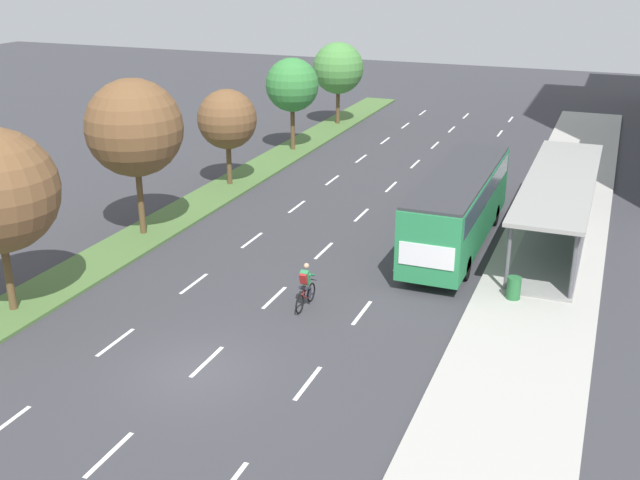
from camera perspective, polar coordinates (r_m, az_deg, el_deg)
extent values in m
plane|color=#38383D|center=(24.43, -9.25, -9.72)|extent=(140.00, 140.00, 0.00)
cube|color=#4C7038|center=(44.32, -5.50, 4.77)|extent=(2.60, 52.00, 0.12)
cube|color=#ADAAA3|center=(39.83, 17.68, 1.99)|extent=(4.50, 52.00, 0.15)
cube|color=white|center=(23.41, -22.60, -12.71)|extent=(0.14, 2.05, 0.01)
cube|color=white|center=(26.68, -15.07, -7.40)|extent=(0.14, 2.05, 0.01)
cube|color=white|center=(30.48, -9.42, -3.23)|extent=(0.14, 2.05, 0.01)
cube|color=white|center=(34.63, -5.12, -0.01)|extent=(0.14, 2.05, 0.01)
cube|color=white|center=(39.02, -1.75, 2.51)|extent=(0.14, 2.05, 0.01)
cube|color=white|center=(43.58, 0.92, 4.51)|extent=(0.14, 2.05, 0.01)
cube|color=white|center=(48.25, 3.10, 6.11)|extent=(0.14, 2.05, 0.01)
cube|color=white|center=(53.02, 4.90, 7.43)|extent=(0.14, 2.05, 0.01)
cube|color=white|center=(57.85, 6.41, 8.52)|extent=(0.14, 2.05, 0.01)
cube|color=white|center=(62.73, 7.69, 9.43)|extent=(0.14, 2.05, 0.01)
cube|color=white|center=(21.38, -15.52, -15.21)|extent=(0.14, 2.05, 0.01)
cube|color=white|center=(24.93, -8.47, -8.99)|extent=(0.14, 2.05, 0.01)
cube|color=white|center=(28.96, -3.43, -4.32)|extent=(0.14, 2.05, 0.01)
cube|color=white|center=(33.30, 0.29, -0.80)|extent=(0.14, 2.05, 0.01)
cube|color=white|center=(37.84, 3.12, 1.89)|extent=(0.14, 2.05, 0.01)
cube|color=white|center=(42.52, 5.35, 3.99)|extent=(0.14, 2.05, 0.01)
cube|color=white|center=(47.30, 7.14, 5.67)|extent=(0.14, 2.05, 0.01)
cube|color=white|center=(52.15, 8.61, 7.04)|extent=(0.14, 2.05, 0.01)
cube|color=white|center=(57.06, 9.83, 8.17)|extent=(0.14, 2.05, 0.01)
cube|color=white|center=(62.00, 10.86, 9.11)|extent=(0.14, 2.05, 0.01)
cube|color=white|center=(23.56, -0.92, -10.66)|extent=(0.14, 2.05, 0.01)
cube|color=white|center=(27.79, 3.16, -5.46)|extent=(0.14, 2.05, 0.01)
cube|color=white|center=(32.29, 6.08, -1.65)|extent=(0.14, 2.05, 0.01)
cube|color=white|center=(36.95, 8.27, 1.22)|extent=(0.14, 2.05, 0.01)
cube|color=white|center=(41.74, 9.97, 3.44)|extent=(0.14, 2.05, 0.01)
cube|color=white|center=(46.60, 11.32, 5.19)|extent=(0.14, 2.05, 0.01)
cube|color=white|center=(51.51, 12.41, 6.61)|extent=(0.14, 2.05, 0.01)
cube|color=white|center=(56.47, 13.32, 7.78)|extent=(0.14, 2.05, 0.01)
cube|color=white|center=(61.46, 14.09, 8.76)|extent=(0.14, 2.05, 0.01)
cube|color=gray|center=(35.82, 17.12, 0.17)|extent=(2.60, 13.39, 0.10)
cylinder|color=#56565B|center=(29.43, 13.91, -1.22)|extent=(0.16, 0.16, 2.60)
cylinder|color=#56565B|center=(41.63, 16.55, 5.05)|extent=(0.16, 0.16, 2.60)
cylinder|color=#56565B|center=(29.27, 18.47, -1.83)|extent=(0.16, 0.16, 2.60)
cylinder|color=#56565B|center=(41.52, 19.79, 4.63)|extent=(0.16, 0.16, 2.60)
cube|color=gray|center=(35.34, 19.34, 1.95)|extent=(0.10, 12.72, 2.34)
cube|color=gray|center=(34.99, 17.59, 4.35)|extent=(2.90, 13.79, 0.16)
cube|color=#28844C|center=(33.74, 10.32, 2.48)|extent=(2.50, 11.20, 2.80)
cube|color=#2D3D4C|center=(33.48, 10.41, 3.86)|extent=(2.54, 10.30, 0.90)
cube|color=#333338|center=(33.31, 10.48, 4.86)|extent=(2.45, 10.98, 0.12)
cube|color=#2D3D4C|center=(38.95, 12.07, 5.39)|extent=(2.25, 0.06, 1.54)
cube|color=white|center=(28.64, 7.97, -1.20)|extent=(2.12, 0.04, 0.90)
cylinder|color=black|center=(37.60, 9.64, 2.29)|extent=(0.30, 1.00, 1.00)
cylinder|color=black|center=(37.25, 12.94, 1.86)|extent=(0.30, 1.00, 1.00)
cylinder|color=black|center=(31.24, 6.87, -1.49)|extent=(0.30, 1.00, 1.00)
cylinder|color=black|center=(30.82, 10.82, -2.05)|extent=(0.30, 1.00, 1.00)
torus|color=black|center=(28.49, -0.66, -3.93)|extent=(0.06, 0.72, 0.72)
torus|color=black|center=(27.58, -1.53, -4.82)|extent=(0.06, 0.72, 0.72)
cylinder|color=maroon|center=(27.91, -1.09, -3.85)|extent=(0.05, 0.94, 0.05)
cylinder|color=maroon|center=(27.91, -1.17, -4.27)|extent=(0.05, 0.57, 0.42)
cylinder|color=maroon|center=(27.74, -1.25, -3.97)|extent=(0.04, 0.04, 0.40)
cube|color=black|center=(27.65, -1.26, -3.60)|extent=(0.12, 0.24, 0.06)
cylinder|color=black|center=(28.22, -0.71, -2.96)|extent=(0.46, 0.04, 0.04)
cube|color=#2D844C|center=(27.67, -1.12, -2.83)|extent=(0.30, 0.36, 0.59)
cube|color=#A82323|center=(27.53, -1.25, -2.92)|extent=(0.26, 0.26, 0.42)
sphere|color=tan|center=(27.61, -1.03, -1.94)|extent=(0.20, 0.20, 0.20)
cylinder|color=#23232D|center=(27.85, -1.36, -3.57)|extent=(0.12, 0.42, 0.25)
cylinder|color=#23232D|center=(28.10, -1.22, -3.92)|extent=(0.10, 0.17, 0.41)
cylinder|color=#23232D|center=(27.77, -0.91, -3.65)|extent=(0.12, 0.42, 0.25)
cylinder|color=#23232D|center=(28.02, -0.77, -4.00)|extent=(0.10, 0.17, 0.41)
cylinder|color=#2D844C|center=(27.90, -1.27, -2.52)|extent=(0.09, 0.47, 0.28)
cylinder|color=#2D844C|center=(27.78, -0.62, -2.62)|extent=(0.09, 0.47, 0.28)
cylinder|color=brown|center=(29.40, -22.32, -2.28)|extent=(0.28, 0.28, 2.83)
cylinder|color=brown|center=(35.48, -13.29, 3.03)|extent=(0.28, 0.28, 3.29)
sphere|color=brown|center=(34.65, -13.74, 8.17)|extent=(4.32, 4.32, 4.32)
cylinder|color=brown|center=(42.50, -6.82, 5.78)|extent=(0.28, 0.28, 2.41)
sphere|color=brown|center=(41.94, -6.97, 8.97)|extent=(3.23, 3.23, 3.23)
cylinder|color=brown|center=(49.77, -2.06, 8.45)|extent=(0.28, 0.28, 2.90)
sphere|color=#38843D|center=(49.25, -2.10, 11.54)|extent=(3.39, 3.39, 3.39)
cylinder|color=brown|center=(57.49, 1.35, 10.05)|extent=(0.28, 0.28, 2.69)
sphere|color=#4C8E42|center=(57.03, 1.37, 12.75)|extent=(3.72, 3.72, 3.72)
cylinder|color=#286B38|center=(29.23, 14.31, -3.50)|extent=(0.52, 0.52, 0.85)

